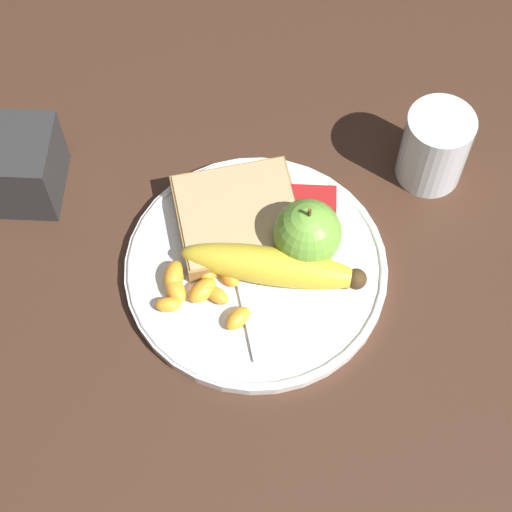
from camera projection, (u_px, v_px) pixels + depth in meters
ground_plane at (256, 271)px, 0.87m from camera, size 3.00×3.00×0.00m
plate at (256, 267)px, 0.87m from camera, size 0.27×0.27×0.01m
juice_glass at (434, 149)px, 0.90m from camera, size 0.07×0.07×0.09m
apple at (307, 233)px, 0.84m from camera, size 0.07×0.07×0.08m
banana at (274, 267)px, 0.84m from camera, size 0.19×0.06×0.04m
bread_slice at (238, 217)px, 0.88m from camera, size 0.15×0.15×0.02m
fork at (239, 269)px, 0.86m from camera, size 0.06×0.17×0.00m
jam_packet at (312, 207)px, 0.88m from camera, size 0.05×0.04×0.02m
orange_segment_0 at (168, 305)px, 0.83m from camera, size 0.03×0.02×0.01m
orange_segment_1 at (218, 295)px, 0.84m from camera, size 0.03×0.03×0.01m
orange_segment_2 at (174, 276)px, 0.85m from camera, size 0.02×0.04×0.02m
orange_segment_3 at (210, 272)px, 0.85m from camera, size 0.03×0.03×0.01m
orange_segment_4 at (175, 290)px, 0.84m from camera, size 0.03×0.04×0.02m
orange_segment_5 at (230, 276)px, 0.85m from camera, size 0.03×0.03×0.01m
orange_segment_6 at (238, 318)px, 0.83m from camera, size 0.03×0.03×0.02m
orange_segment_7 at (203, 290)px, 0.84m from camera, size 0.04×0.04×0.02m
condiment_caddy at (18, 165)px, 0.89m from camera, size 0.08×0.08×0.08m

